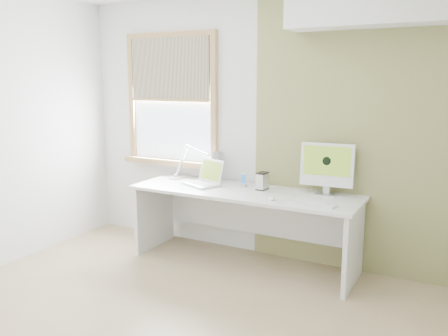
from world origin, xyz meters
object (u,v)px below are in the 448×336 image
Objects in this scene: imac at (327,166)px; laptop at (206,178)px; desk_lamp at (208,162)px; external_drive at (262,181)px; desk at (246,209)px.

laptop is at bearing -172.10° from imac.
external_drive is (0.66, -0.11, -0.11)m from desk_lamp.
external_drive is 0.63m from imac.
imac reaches higher than desk_lamp.
desk_lamp is 0.23m from laptop.
desk_lamp reaches higher than desk.
imac reaches higher than external_drive.
desk_lamp is 0.68m from external_drive.
desk_lamp is at bearing 110.75° from laptop.
desk is 0.32m from external_drive.
imac is (0.59, 0.10, 0.18)m from external_drive.
desk_lamp is at bearing 161.21° from desk.
desk is at bearing -18.79° from desk_lamp.
desk is 4.53× the size of imac.
imac is (1.25, -0.01, 0.07)m from desk_lamp.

